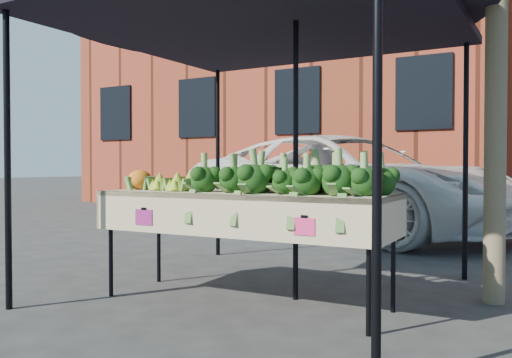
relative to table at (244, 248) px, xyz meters
name	(u,v)px	position (x,y,z in m)	size (l,w,h in m)	color
ground	(267,303)	(0.15, 0.11, -0.45)	(90.00, 90.00, 0.00)	#272729
table	(244,248)	(0.00, 0.00, 0.00)	(2.42, 0.86, 0.90)	tan
canopy	(263,136)	(-0.05, 0.41, 0.92)	(3.16, 3.16, 2.74)	black
broccoli_heap	(289,174)	(0.39, 0.03, 0.59)	(1.63, 0.60, 0.29)	black
romanesco_cluster	(177,177)	(-0.67, -0.01, 0.56)	(0.45, 0.49, 0.22)	#A5B738
cauliflower_pair	(140,178)	(-1.05, -0.05, 0.55)	(0.22, 0.22, 0.20)	orange
vehicle	(346,56)	(-0.90, 4.79, 2.49)	(2.71, 1.63, 5.88)	white
building_left	(309,61)	(-4.85, 12.11, 4.05)	(12.00, 8.00, 9.00)	maroon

